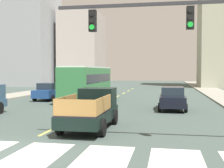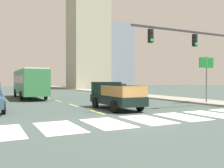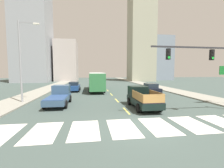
{
  "view_description": "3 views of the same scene",
  "coord_description": "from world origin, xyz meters",
  "px_view_note": "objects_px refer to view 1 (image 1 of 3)",
  "views": [
    {
      "loc": [
        5.61,
        -9.54,
        2.89
      ],
      "look_at": [
        0.52,
        17.86,
        1.69
      ],
      "focal_mm": 47.97,
      "sensor_mm": 36.0,
      "label": 1
    },
    {
      "loc": [
        -6.31,
        -10.77,
        2.09
      ],
      "look_at": [
        2.87,
        7.55,
        1.78
      ],
      "focal_mm": 39.49,
      "sensor_mm": 36.0,
      "label": 2
    },
    {
      "loc": [
        -3.17,
        -9.12,
        3.53
      ],
      "look_at": [
        -0.68,
        8.38,
        2.08
      ],
      "focal_mm": 24.42,
      "sensor_mm": 36.0,
      "label": 3
    }
  ],
  "objects_px": {
    "city_bus": "(88,81)",
    "sedan_mid": "(49,91)",
    "sedan_far": "(172,98)",
    "pickup_stakebed": "(92,109)",
    "traffic_signal_gantry": "(223,34)"
  },
  "relations": [
    {
      "from": "sedan_far",
      "to": "pickup_stakebed",
      "type": "bearing_deg",
      "value": -117.47
    },
    {
      "from": "city_bus",
      "to": "sedan_mid",
      "type": "bearing_deg",
      "value": -176.51
    },
    {
      "from": "pickup_stakebed",
      "to": "traffic_signal_gantry",
      "type": "height_order",
      "value": "traffic_signal_gantry"
    },
    {
      "from": "sedan_mid",
      "to": "traffic_signal_gantry",
      "type": "relative_size",
      "value": 0.47
    },
    {
      "from": "pickup_stakebed",
      "to": "city_bus",
      "type": "xyz_separation_m",
      "value": [
        -3.94,
        13.68,
        1.02
      ]
    },
    {
      "from": "city_bus",
      "to": "sedan_far",
      "type": "height_order",
      "value": "city_bus"
    },
    {
      "from": "city_bus",
      "to": "sedan_far",
      "type": "bearing_deg",
      "value": -36.2
    },
    {
      "from": "sedan_mid",
      "to": "sedan_far",
      "type": "relative_size",
      "value": 1.0
    },
    {
      "from": "city_bus",
      "to": "traffic_signal_gantry",
      "type": "bearing_deg",
      "value": -61.0
    },
    {
      "from": "city_bus",
      "to": "pickup_stakebed",
      "type": "bearing_deg",
      "value": -74.55
    },
    {
      "from": "sedan_mid",
      "to": "sedan_far",
      "type": "distance_m",
      "value": 13.25
    },
    {
      "from": "city_bus",
      "to": "sedan_mid",
      "type": "height_order",
      "value": "city_bus"
    },
    {
      "from": "sedan_far",
      "to": "sedan_mid",
      "type": "bearing_deg",
      "value": 155.73
    },
    {
      "from": "city_bus",
      "to": "traffic_signal_gantry",
      "type": "relative_size",
      "value": 1.16
    },
    {
      "from": "pickup_stakebed",
      "to": "sedan_mid",
      "type": "height_order",
      "value": "pickup_stakebed"
    }
  ]
}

